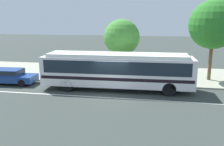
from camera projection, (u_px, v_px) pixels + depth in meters
name	position (u px, v px, depth m)	size (l,w,h in m)	color
ground_plane	(111.00, 94.00, 18.42)	(120.00, 120.00, 0.00)	#343C38
sidewalk_slab	(123.00, 74.00, 24.86)	(60.00, 8.00, 0.12)	#999B87
lane_stripe_center	(109.00, 98.00, 17.65)	(56.00, 0.16, 0.01)	silver
transit_bus	(117.00, 69.00, 19.33)	(11.80, 2.90, 2.89)	silver
sedan_behind_bus	(9.00, 75.00, 21.26)	(4.56, 2.05, 1.29)	navy
pedestrian_waiting_near_sign	(149.00, 69.00, 22.00)	(0.46, 0.46, 1.69)	#7E624D
street_tree_near_stop	(122.00, 37.00, 22.32)	(3.25, 3.25, 5.37)	brown
street_tree_mid_block	(213.00, 25.00, 21.25)	(4.22, 4.22, 7.01)	brown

